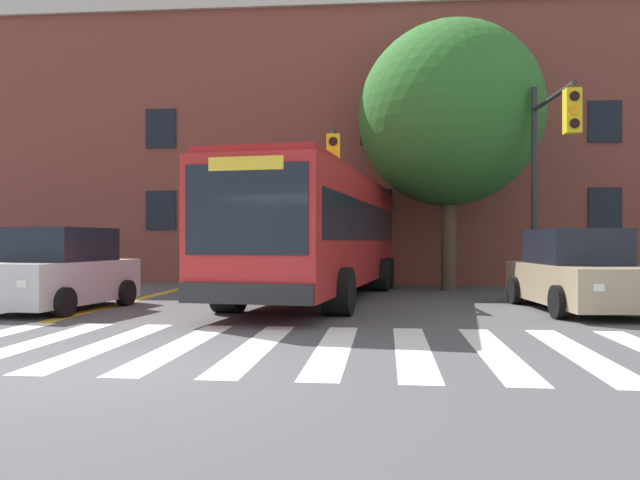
{
  "coord_description": "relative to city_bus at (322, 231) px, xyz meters",
  "views": [
    {
      "loc": [
        3.21,
        -7.03,
        1.52
      ],
      "look_at": [
        1.86,
        8.43,
        1.54
      ],
      "focal_mm": 35.0,
      "sensor_mm": 36.0,
      "label": 1
    }
  ],
  "objects": [
    {
      "name": "ground_plane",
      "position": [
        -1.83,
        -9.45,
        -1.77
      ],
      "size": [
        120.0,
        120.0,
        0.0
      ],
      "primitive_type": "plane",
      "color": "#4C4C4F"
    },
    {
      "name": "crosswalk",
      "position": [
        -1.41,
        -7.67,
        -1.77
      ],
      "size": [
        13.88,
        4.54,
        0.01
      ],
      "color": "white",
      "rests_on": "ground"
    },
    {
      "name": "lane_line_yellow_inner",
      "position": [
        -4.83,
        6.33,
        -1.77
      ],
      "size": [
        0.12,
        36.0,
        0.01
      ],
      "primitive_type": "cube",
      "color": "gold",
      "rests_on": "ground"
    },
    {
      "name": "lane_line_yellow_outer",
      "position": [
        -4.67,
        6.33,
        -1.77
      ],
      "size": [
        0.12,
        36.0,
        0.01
      ],
      "primitive_type": "cube",
      "color": "gold",
      "rests_on": "ground"
    },
    {
      "name": "city_bus",
      "position": [
        0.0,
        0.0,
        0.0
      ],
      "size": [
        4.11,
        12.16,
        3.23
      ],
      "color": "#B22323",
      "rests_on": "ground"
    },
    {
      "name": "car_silver_near_lane",
      "position": [
        -5.5,
        -3.3,
        -0.94
      ],
      "size": [
        2.42,
        3.99,
        1.81
      ],
      "color": "#B7BABF",
      "rests_on": "ground"
    },
    {
      "name": "car_tan_far_lane",
      "position": [
        5.79,
        -2.46,
        -0.97
      ],
      "size": [
        2.31,
        4.78,
        1.78
      ],
      "color": "tan",
      "rests_on": "ground"
    },
    {
      "name": "car_navy_behind_bus",
      "position": [
        0.82,
        10.6,
        -0.91
      ],
      "size": [
        2.02,
        3.94,
        1.9
      ],
      "color": "navy",
      "rests_on": "ground"
    },
    {
      "name": "traffic_light_near_corner",
      "position": [
        5.69,
        -0.65,
        1.88
      ],
      "size": [
        0.41,
        2.95,
        5.61
      ],
      "color": "#28282D",
      "rests_on": "ground"
    },
    {
      "name": "traffic_light_overhead",
      "position": [
        0.25,
        0.76,
        1.4
      ],
      "size": [
        0.45,
        3.42,
        4.81
      ],
      "color": "#28282D",
      "rests_on": "ground"
    },
    {
      "name": "street_tree_curbside_large",
      "position": [
        3.67,
        2.97,
        3.64
      ],
      "size": [
        7.85,
        7.99,
        8.25
      ],
      "color": "#4C3D2D",
      "rests_on": "ground"
    },
    {
      "name": "building_facade",
      "position": [
        1.45,
        8.81,
        3.48
      ],
      "size": [
        38.5,
        7.15,
        10.49
      ],
      "color": "brown",
      "rests_on": "ground"
    }
  ]
}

